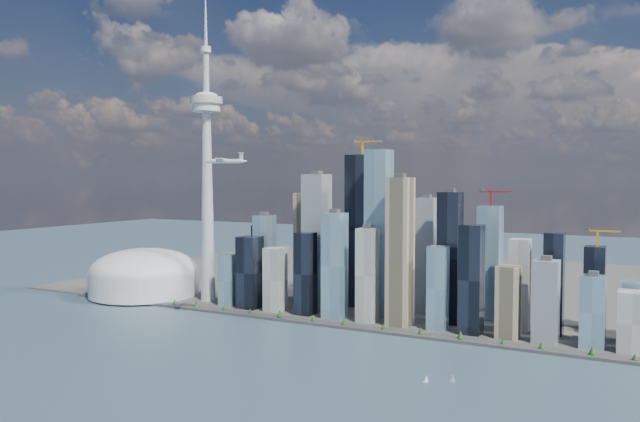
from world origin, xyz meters
The scene contains 10 objects.
ground centered at (0.00, 0.00, 0.00)m, with size 4000.00×4000.00×0.00m, color #36515E.
seawall centered at (0.00, 250.00, 2.00)m, with size 1100.00×22.00×4.00m, color #383838.
land centered at (0.00, 700.00, 1.50)m, with size 1400.00×900.00×3.00m, color #4C4C47.
shoreline_trees centered at (0.00, 250.00, 8.78)m, with size 960.53×7.20×8.80m.
skyscraper_cluster centered at (59.61, 336.81, 87.92)m, with size 736.00×142.00×281.69m.
needle_tower centered at (-300.00, 310.00, 235.84)m, with size 56.00×56.00×550.50m.
dome_stadium centered at (-440.00, 300.00, 39.44)m, with size 200.00×200.00×86.00m.
airplane centered at (-127.72, 129.08, 243.55)m, with size 58.40×52.29×14.73m.
sailboat_west centered at (179.94, 67.73, 3.04)m, with size 6.78×3.61×9.49m.
sailboat_east centered at (205.06, 82.30, 2.87)m, with size 6.47×2.66×8.94m.
Camera 1 is at (384.96, -568.41, 219.19)m, focal length 35.00 mm.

